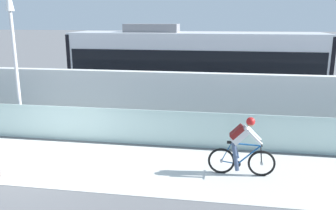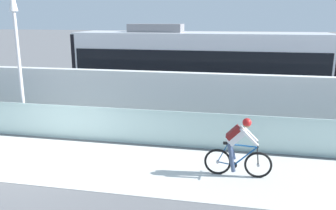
{
  "view_description": "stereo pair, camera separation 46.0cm",
  "coord_description": "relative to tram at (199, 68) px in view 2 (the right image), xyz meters",
  "views": [
    {
      "loc": [
        5.18,
        -8.88,
        4.11
      ],
      "look_at": [
        3.34,
        2.35,
        1.25
      ],
      "focal_mm": 37.56,
      "sensor_mm": 36.0,
      "label": 1
    },
    {
      "loc": [
        5.64,
        -8.8,
        4.11
      ],
      "look_at": [
        3.34,
        2.35,
        1.25
      ],
      "focal_mm": 37.56,
      "sensor_mm": 36.0,
      "label": 2
    }
  ],
  "objects": [
    {
      "name": "bike_path_deck",
      "position": [
        -3.83,
        -6.85,
        -1.89
      ],
      "size": [
        32.0,
        3.2,
        0.01
      ],
      "primitive_type": "cube",
      "color": "silver",
      "rests_on": "ground"
    },
    {
      "name": "tram_rail_near",
      "position": [
        -3.83,
        -0.72,
        -1.89
      ],
      "size": [
        32.0,
        0.08,
        0.01
      ],
      "primitive_type": "cube",
      "color": "#595654",
      "rests_on": "ground"
    },
    {
      "name": "glass_parapet",
      "position": [
        -3.83,
        -5.0,
        -1.3
      ],
      "size": [
        32.0,
        0.05,
        1.18
      ],
      "primitive_type": "cube",
      "color": "silver",
      "rests_on": "ground"
    },
    {
      "name": "tram",
      "position": [
        0.0,
        0.0,
        0.0
      ],
      "size": [
        11.06,
        2.54,
        3.81
      ],
      "color": "silver",
      "rests_on": "ground"
    },
    {
      "name": "tram_rail_far",
      "position": [
        -3.83,
        0.72,
        -1.89
      ],
      "size": [
        32.0,
        0.08,
        0.01
      ],
      "primitive_type": "cube",
      "color": "#595654",
      "rests_on": "ground"
    },
    {
      "name": "concrete_barrier_wall",
      "position": [
        -3.83,
        -3.2,
        -0.81
      ],
      "size": [
        32.0,
        0.36,
        2.16
      ],
      "primitive_type": "cube",
      "color": "silver",
      "rests_on": "ground"
    },
    {
      "name": "ground_plane",
      "position": [
        -3.83,
        -6.85,
        -1.89
      ],
      "size": [
        200.0,
        200.0,
        0.0
      ],
      "primitive_type": "plane",
      "color": "slate"
    },
    {
      "name": "lamp_post_antenna",
      "position": [
        -5.76,
        -4.7,
        1.4
      ],
      "size": [
        0.28,
        0.28,
        5.2
      ],
      "color": "gray",
      "rests_on": "ground"
    },
    {
      "name": "cyclist_on_bike",
      "position": [
        1.86,
        -6.85,
        -1.09
      ],
      "size": [
        1.77,
        0.58,
        1.61
      ],
      "color": "black",
      "rests_on": "ground"
    }
  ]
}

